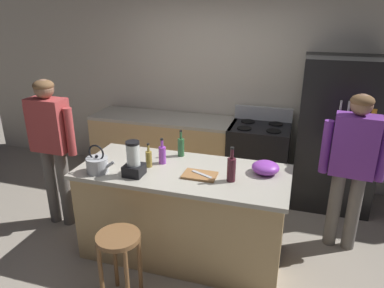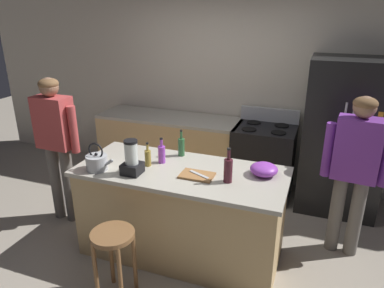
{
  "view_description": "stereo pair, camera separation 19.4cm",
  "coord_description": "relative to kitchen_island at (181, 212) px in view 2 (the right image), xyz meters",
  "views": [
    {
      "loc": [
        0.98,
        -2.88,
        2.35
      ],
      "look_at": [
        0.0,
        0.3,
        1.07
      ],
      "focal_mm": 33.64,
      "sensor_mm": 36.0,
      "label": 1
    },
    {
      "loc": [
        1.16,
        -2.82,
        2.35
      ],
      "look_at": [
        0.0,
        0.3,
        1.07
      ],
      "focal_mm": 33.64,
      "sensor_mm": 36.0,
      "label": 2
    }
  ],
  "objects": [
    {
      "name": "bottle_wine",
      "position": [
        0.47,
        -0.09,
        0.57
      ],
      "size": [
        0.08,
        0.08,
        0.32
      ],
      "color": "#471923",
      "rests_on": "kitchen_island"
    },
    {
      "name": "blender_appliance",
      "position": [
        -0.38,
        -0.23,
        0.59
      ],
      "size": [
        0.17,
        0.17,
        0.32
      ],
      "color": "black",
      "rests_on": "kitchen_island"
    },
    {
      "name": "ground_plane",
      "position": [
        0.0,
        0.0,
        -0.46
      ],
      "size": [
        14.0,
        14.0,
        0.0
      ],
      "primitive_type": "plane",
      "color": "#9E9384"
    },
    {
      "name": "bottle_soda",
      "position": [
        -0.24,
        0.09,
        0.55
      ],
      "size": [
        0.07,
        0.07,
        0.26
      ],
      "color": "purple",
      "rests_on": "kitchen_island"
    },
    {
      "name": "bottle_olive_oil",
      "position": [
        -0.12,
        0.32,
        0.56
      ],
      "size": [
        0.07,
        0.07,
        0.28
      ],
      "color": "#2D6638",
      "rests_on": "kitchen_island"
    },
    {
      "name": "back_counter_run",
      "position": [
        -0.8,
        1.55,
        -0.0
      ],
      "size": [
        2.0,
        0.64,
        0.92
      ],
      "color": "tan",
      "rests_on": "ground_plane"
    },
    {
      "name": "mixing_bowl",
      "position": [
        0.74,
        0.16,
        0.51
      ],
      "size": [
        0.25,
        0.25,
        0.11
      ],
      "primitive_type": "ellipsoid",
      "color": "purple",
      "rests_on": "kitchen_island"
    },
    {
      "name": "kitchen_island",
      "position": [
        0.0,
        0.0,
        0.0
      ],
      "size": [
        1.97,
        0.86,
        0.92
      ],
      "color": "tan",
      "rests_on": "ground_plane"
    },
    {
      "name": "bar_stool",
      "position": [
        -0.3,
        -0.75,
        0.04
      ],
      "size": [
        0.36,
        0.36,
        0.64
      ],
      "color": "brown",
      "rests_on": "ground_plane"
    },
    {
      "name": "chef_knife",
      "position": [
        0.21,
        -0.08,
        0.48
      ],
      "size": [
        0.21,
        0.12,
        0.01
      ],
      "primitive_type": "cube",
      "rotation": [
        0.0,
        0.0,
        -0.44
      ],
      "color": "#B7BABF",
      "rests_on": "cutting_board"
    },
    {
      "name": "bottle_vinegar",
      "position": [
        -0.33,
        -0.02,
        0.54
      ],
      "size": [
        0.06,
        0.06,
        0.24
      ],
      "color": "olive",
      "rests_on": "kitchen_island"
    },
    {
      "name": "stove_range",
      "position": [
        0.53,
        1.52,
        0.01
      ],
      "size": [
        0.76,
        0.65,
        1.1
      ],
      "color": "black",
      "rests_on": "ground_plane"
    },
    {
      "name": "person_by_sink_right",
      "position": [
        1.52,
        0.59,
        0.51
      ],
      "size": [
        0.6,
        0.26,
        1.62
      ],
      "color": "#66605B",
      "rests_on": "ground_plane"
    },
    {
      "name": "tea_kettle",
      "position": [
        -0.73,
        -0.27,
        0.54
      ],
      "size": [
        0.28,
        0.2,
        0.27
      ],
      "color": "#B7BABF",
      "rests_on": "kitchen_island"
    },
    {
      "name": "person_by_island_left",
      "position": [
        -1.52,
        0.12,
        0.55
      ],
      "size": [
        0.59,
        0.23,
        1.66
      ],
      "color": "#66605B",
      "rests_on": "ground_plane"
    },
    {
      "name": "refrigerator",
      "position": [
        1.44,
        1.5,
        0.45
      ],
      "size": [
        0.9,
        0.73,
        1.83
      ],
      "color": "black",
      "rests_on": "ground_plane"
    },
    {
      "name": "cutting_board",
      "position": [
        0.19,
        -0.08,
        0.47
      ],
      "size": [
        0.3,
        0.2,
        0.02
      ],
      "primitive_type": "cube",
      "color": "#9E6B3D",
      "rests_on": "kitchen_island"
    },
    {
      "name": "back_wall",
      "position": [
        0.0,
        1.95,
        0.89
      ],
      "size": [
        8.0,
        0.1,
        2.7
      ],
      "primitive_type": "cube",
      "color": "beige",
      "rests_on": "ground_plane"
    }
  ]
}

